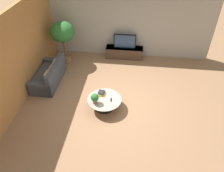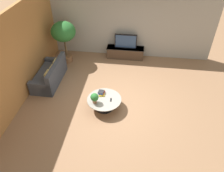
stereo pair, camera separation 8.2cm
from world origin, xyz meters
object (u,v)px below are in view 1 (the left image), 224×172
object	(u,v)px
television	(125,41)
potted_plant_tabletop	(95,98)
media_console	(124,52)
coffee_table	(105,102)
potted_palm_tall	(63,34)
couch_by_wall	(50,76)

from	to	relation	value
television	potted_plant_tabletop	world-z (taller)	television
media_console	television	distance (m)	0.55
media_console	coffee_table	distance (m)	3.38
potted_palm_tall	coffee_table	bearing A→B (deg)	-52.30
television	couch_by_wall	xyz separation A→B (m)	(-2.70, -2.18, -0.52)
couch_by_wall	coffee_table	bearing A→B (deg)	62.94
television	potted_palm_tall	world-z (taller)	potted_palm_tall
coffee_table	potted_palm_tall	world-z (taller)	potted_palm_tall
television	potted_plant_tabletop	size ratio (longest dim) A/B	2.65
television	potted_palm_tall	bearing A→B (deg)	-165.92
potted_palm_tall	potted_plant_tabletop	world-z (taller)	potted_palm_tall
coffee_table	potted_palm_tall	bearing A→B (deg)	127.70
couch_by_wall	potted_palm_tall	distance (m)	1.86
television	coffee_table	size ratio (longest dim) A/B	0.85
media_console	television	world-z (taller)	television
media_console	coffee_table	world-z (taller)	media_console
television	coffee_table	distance (m)	3.41
potted_plant_tabletop	potted_palm_tall	bearing A→B (deg)	121.99
coffee_table	potted_plant_tabletop	world-z (taller)	potted_plant_tabletop
potted_palm_tall	potted_plant_tabletop	size ratio (longest dim) A/B	4.97
coffee_table	couch_by_wall	world-z (taller)	couch_by_wall
couch_by_wall	potted_plant_tabletop	world-z (taller)	couch_by_wall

